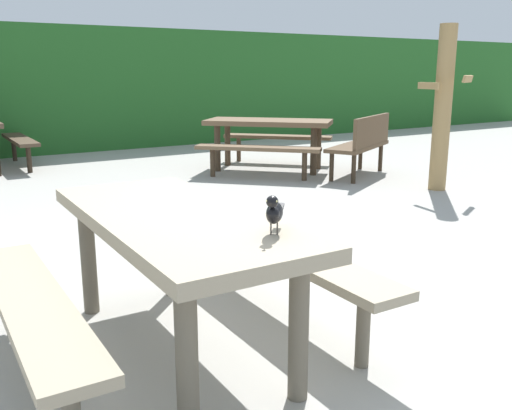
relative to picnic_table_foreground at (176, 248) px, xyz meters
name	(u,v)px	position (x,y,z in m)	size (l,w,h in m)	color
ground_plane	(222,316)	(0.38, 0.23, -0.56)	(60.00, 60.00, 0.00)	#A3A099
picnic_table_foreground	(176,248)	(0.00, 0.00, 0.00)	(1.70, 1.81, 0.74)	gray
bird_grackle	(274,212)	(0.20, -0.59, 0.29)	(0.21, 0.23, 0.18)	black
picnic_table_mid_left	(269,132)	(3.41, 4.35, 0.00)	(2.40, 2.40, 0.74)	brown
stalk_post_right_side	(443,109)	(4.41, 2.07, 0.43)	(0.58, 0.54, 1.97)	#997A4C
park_bench_side	(364,141)	(4.25, 3.23, -0.07)	(1.44, 1.05, 0.84)	brown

